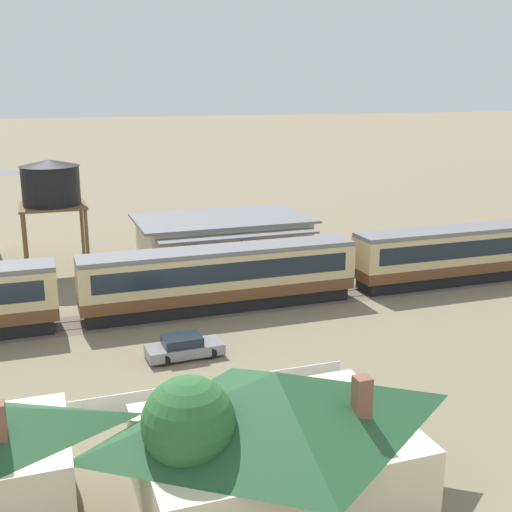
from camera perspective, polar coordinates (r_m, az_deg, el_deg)
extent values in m
plane|color=#7A7056|center=(49.96, 13.87, -2.66)|extent=(600.00, 600.00, 0.00)
cube|color=brown|center=(52.29, 18.24, -0.72)|extent=(18.68, 2.88, 0.80)
cube|color=#D1B784|center=(51.92, 18.37, 0.90)|extent=(18.68, 2.88, 2.26)
cube|color=#192330|center=(51.89, 18.38, 1.03)|extent=(17.19, 2.92, 1.26)
cube|color=slate|center=(51.65, 18.49, 2.28)|extent=(18.68, 2.71, 0.30)
cube|color=black|center=(52.51, 18.17, -1.61)|extent=(17.93, 2.48, 0.88)
cylinder|color=black|center=(48.51, 12.85, -2.56)|extent=(0.90, 0.18, 0.90)
cylinder|color=black|center=(49.68, 11.98, -2.11)|extent=(0.90, 0.18, 0.90)
cube|color=brown|center=(43.45, -3.16, -3.07)|extent=(18.68, 2.88, 0.80)
cube|color=#D1B784|center=(43.00, -3.19, -1.13)|extent=(18.68, 2.88, 2.26)
cube|color=#192330|center=(42.97, -3.19, -0.99)|extent=(17.19, 2.92, 1.26)
cube|color=slate|center=(42.67, -3.21, 0.52)|extent=(18.68, 2.71, 0.30)
cube|color=black|center=(43.71, -3.14, -4.12)|extent=(17.93, 2.48, 0.88)
cylinder|color=black|center=(45.08, 4.67, -3.57)|extent=(0.90, 0.18, 0.90)
cylinder|color=black|center=(46.33, 3.96, -3.04)|extent=(0.90, 0.18, 0.90)
cylinder|color=black|center=(41.86, -11.03, -5.26)|extent=(0.90, 0.18, 0.90)
cylinder|color=black|center=(43.20, -11.31, -4.64)|extent=(0.90, 0.18, 0.90)
cylinder|color=black|center=(41.60, -21.40, -6.17)|extent=(0.90, 0.18, 0.90)
cylinder|color=black|center=(42.95, -21.35, -5.51)|extent=(0.90, 0.18, 0.90)
cube|color=#665B51|center=(48.33, 10.55, -3.06)|extent=(138.21, 3.60, 0.01)
cube|color=#4C4238|center=(47.73, 10.98, -3.29)|extent=(138.21, 0.12, 0.04)
cube|color=#4C4238|center=(48.92, 10.14, -2.80)|extent=(138.21, 0.12, 0.04)
cube|color=beige|center=(52.95, -2.99, 1.06)|extent=(13.02, 7.64, 4.14)
cube|color=slate|center=(52.48, -3.02, 3.36)|extent=(14.06, 8.25, 0.20)
cube|color=slate|center=(48.26, -1.47, 1.76)|extent=(12.50, 1.60, 0.16)
cylinder|color=brown|center=(48.18, -1.24, -0.60)|extent=(0.14, 0.14, 3.66)
cylinder|color=brown|center=(56.00, -15.17, 2.02)|extent=(0.28, 0.28, 5.48)
cylinder|color=brown|center=(55.89, -19.83, 1.63)|extent=(0.28, 0.28, 5.48)
cylinder|color=brown|center=(51.55, -14.76, 0.98)|extent=(0.28, 0.28, 5.48)
cylinder|color=brown|center=(51.44, -19.82, 0.55)|extent=(0.28, 0.28, 5.48)
cube|color=brown|center=(53.12, -17.63, 4.28)|extent=(5.06, 5.06, 0.16)
cylinder|color=black|center=(52.87, -17.76, 5.99)|extent=(4.42, 4.42, 3.05)
cone|color=black|center=(52.65, -17.92, 7.90)|extent=(4.64, 4.64, 0.50)
cube|color=beige|center=(24.18, 1.66, -18.00)|extent=(9.46, 6.78, 3.00)
pyramid|color=#23512D|center=(22.90, 1.71, -12.64)|extent=(10.22, 7.32, 2.09)
cube|color=brown|center=(22.77, 9.37, -12.72)|extent=(0.56, 0.56, 1.88)
cube|color=gray|center=(36.29, -6.36, -8.24)|extent=(4.30, 1.89, 0.58)
cube|color=#192330|center=(36.05, -6.59, -7.47)|extent=(2.17, 1.57, 0.50)
cylinder|color=black|center=(35.99, -3.99, -8.65)|extent=(0.62, 0.20, 0.62)
cylinder|color=black|center=(37.35, -4.70, -7.76)|extent=(0.62, 0.20, 0.62)
cylinder|color=black|center=(35.38, -8.11, -9.19)|extent=(0.62, 0.20, 0.62)
cylinder|color=black|center=(36.77, -8.68, -8.26)|extent=(0.62, 0.20, 0.62)
cylinder|color=#4C3823|center=(22.83, -5.84, -20.03)|extent=(0.34, 0.34, 3.17)
sphere|color=#2D6633|center=(21.50, -6.02, -14.52)|extent=(3.09, 3.09, 3.09)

